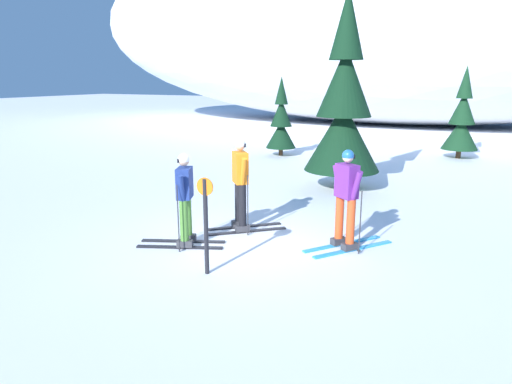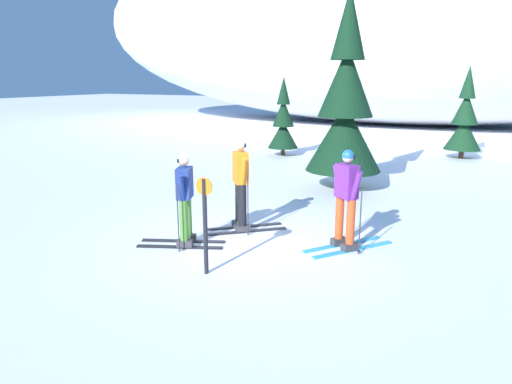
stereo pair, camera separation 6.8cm
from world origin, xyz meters
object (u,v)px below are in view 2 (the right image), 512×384
pine_tree_center_left (345,108)px  pine_tree_center_right (465,120)px  pine_tree_far_left (283,123)px  trail_marker_post (205,220)px  skier_orange_jacket (241,183)px  skier_purple_jacket (346,198)px  skier_navy_jacket (185,198)px

pine_tree_center_left → pine_tree_center_right: bearing=68.5°
pine_tree_far_left → trail_marker_post: bearing=-73.1°
skier_orange_jacket → pine_tree_center_right: bearing=72.6°
skier_orange_jacket → pine_tree_center_left: 4.63m
pine_tree_center_left → trail_marker_post: 6.66m
trail_marker_post → pine_tree_center_right: bearing=77.3°
skier_purple_jacket → pine_tree_center_left: 4.86m
skier_navy_jacket → pine_tree_center_right: size_ratio=0.50×
skier_navy_jacket → pine_tree_far_left: (-2.34, 10.09, 0.38)m
skier_navy_jacket → pine_tree_center_right: pine_tree_center_right is taller
skier_purple_jacket → skier_navy_jacket: (-2.66, -1.10, -0.05)m
skier_orange_jacket → skier_navy_jacket: 1.31m
skier_orange_jacket → skier_navy_jacket: (-0.51, -1.21, -0.09)m
skier_purple_jacket → trail_marker_post: (-1.65, -2.02, -0.07)m
skier_purple_jacket → pine_tree_center_right: (1.36, 11.32, 0.50)m
skier_orange_jacket → pine_tree_center_left: (0.83, 4.39, 1.22)m
skier_navy_jacket → pine_tree_far_left: pine_tree_far_left is taller
skier_purple_jacket → pine_tree_center_right: pine_tree_center_right is taller
skier_orange_jacket → skier_purple_jacket: bearing=-2.9°
skier_orange_jacket → pine_tree_center_left: size_ratio=0.35×
skier_navy_jacket → pine_tree_center_left: size_ratio=0.32×
skier_navy_jacket → trail_marker_post: size_ratio=1.10×
pine_tree_center_right → skier_purple_jacket: bearing=-96.8°
skier_purple_jacket → trail_marker_post: size_ratio=1.16×
skier_navy_jacket → pine_tree_center_right: bearing=72.1°
skier_purple_jacket → skier_navy_jacket: 2.88m
skier_navy_jacket → trail_marker_post: (1.01, -0.92, -0.02)m
skier_orange_jacket → pine_tree_center_left: bearing=79.4°
pine_tree_center_right → trail_marker_post: size_ratio=2.22×
pine_tree_center_right → trail_marker_post: bearing=-102.7°
pine_tree_center_left → pine_tree_center_right: (2.69, 6.83, -0.77)m
skier_orange_jacket → skier_purple_jacket: (2.16, -0.11, -0.04)m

